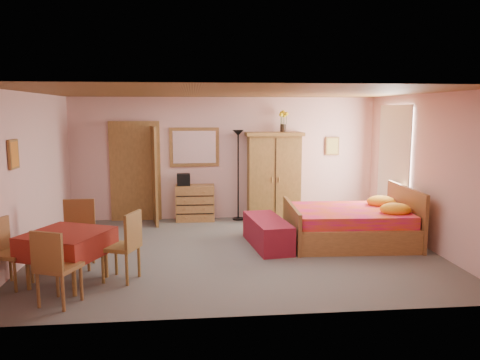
{
  "coord_description": "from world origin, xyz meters",
  "views": [
    {
      "loc": [
        -0.69,
        -7.49,
        2.3
      ],
      "look_at": [
        0.1,
        0.3,
        1.15
      ],
      "focal_mm": 35.0,
      "sensor_mm": 36.0,
      "label": 1
    }
  ],
  "objects": [
    {
      "name": "wall_mirror",
      "position": [
        -0.65,
        2.49,
        1.55
      ],
      "size": [
        1.05,
        0.08,
        0.83
      ],
      "primitive_type": "cube",
      "rotation": [
        0.0,
        0.0,
        0.02
      ],
      "color": "silver",
      "rests_on": "wall_back"
    },
    {
      "name": "chair_north",
      "position": [
        -2.4,
        -0.58,
        0.5
      ],
      "size": [
        0.46,
        0.46,
        1.0
      ],
      "primitive_type": "cube",
      "rotation": [
        0.0,
        0.0,
        3.16
      ],
      "color": "#955E32",
      "rests_on": "floor"
    },
    {
      "name": "wall_left",
      "position": [
        -3.25,
        0.0,
        1.3
      ],
      "size": [
        0.1,
        5.0,
        2.6
      ],
      "primitive_type": "cube",
      "color": "#DEA8A1",
      "rests_on": "floor"
    },
    {
      "name": "wall_back",
      "position": [
        0.0,
        2.5,
        1.3
      ],
      "size": [
        6.5,
        0.1,
        2.6
      ],
      "primitive_type": "cube",
      "color": "#DEA8A1",
      "rests_on": "floor"
    },
    {
      "name": "stereo",
      "position": [
        -0.89,
        2.26,
        0.89
      ],
      "size": [
        0.28,
        0.21,
        0.25
      ],
      "primitive_type": "cube",
      "rotation": [
        0.0,
        0.0,
        0.06
      ],
      "color": "black",
      "rests_on": "chest_of_drawers"
    },
    {
      "name": "chair_west",
      "position": [
        -3.08,
        -1.28,
        0.46
      ],
      "size": [
        0.52,
        0.52,
        0.91
      ],
      "primitive_type": "cube",
      "rotation": [
        0.0,
        0.0,
        -1.89
      ],
      "color": "#9F6B35",
      "rests_on": "floor"
    },
    {
      "name": "dining_table",
      "position": [
        -2.38,
        -1.24,
        0.36
      ],
      "size": [
        1.27,
        1.27,
        0.71
      ],
      "primitive_type": "cube",
      "rotation": [
        0.0,
        0.0,
        -0.41
      ],
      "color": "maroon",
      "rests_on": "floor"
    },
    {
      "name": "wardrobe",
      "position": [
        1.01,
        2.2,
        0.93
      ],
      "size": [
        1.2,
        0.63,
        1.87
      ],
      "primitive_type": "cube",
      "rotation": [
        0.0,
        0.0,
        -0.02
      ],
      "color": "olive",
      "rests_on": "floor"
    },
    {
      "name": "floor",
      "position": [
        0.0,
        0.0,
        0.0
      ],
      "size": [
        6.5,
        6.5,
        0.0
      ],
      "primitive_type": "plane",
      "color": "#635D57",
      "rests_on": "ground"
    },
    {
      "name": "bench",
      "position": [
        0.57,
        0.24,
        0.24
      ],
      "size": [
        0.7,
        1.49,
        0.48
      ],
      "primitive_type": "cube",
      "rotation": [
        0.0,
        0.0,
        0.12
      ],
      "color": "maroon",
      "rests_on": "floor"
    },
    {
      "name": "wall_front",
      "position": [
        0.0,
        -2.5,
        1.3
      ],
      "size": [
        6.5,
        0.1,
        2.6
      ],
      "primitive_type": "cube",
      "color": "#DEA8A1",
      "rests_on": "floor"
    },
    {
      "name": "sunflower_vase",
      "position": [
        1.22,
        2.31,
        2.1
      ],
      "size": [
        0.19,
        0.19,
        0.45
      ],
      "primitive_type": "cube",
      "rotation": [
        0.0,
        0.0,
        -0.04
      ],
      "color": "yellow",
      "rests_on": "wardrobe"
    },
    {
      "name": "chair_east",
      "position": [
        -1.69,
        -1.18,
        0.48
      ],
      "size": [
        0.56,
        0.56,
        0.96
      ],
      "primitive_type": "cube",
      "rotation": [
        0.0,
        0.0,
        1.22
      ],
      "color": "olive",
      "rests_on": "floor"
    },
    {
      "name": "ceiling",
      "position": [
        0.0,
        0.0,
        2.6
      ],
      "size": [
        6.5,
        6.5,
        0.0
      ],
      "primitive_type": "plane",
      "rotation": [
        3.14,
        0.0,
        0.0
      ],
      "color": "brown",
      "rests_on": "wall_back"
    },
    {
      "name": "chair_south",
      "position": [
        -2.3,
        -1.93,
        0.47
      ],
      "size": [
        0.56,
        0.56,
        0.94
      ],
      "primitive_type": "cube",
      "rotation": [
        0.0,
        0.0,
        -0.4
      ],
      "color": "#955F32",
      "rests_on": "floor"
    },
    {
      "name": "floor_lamp",
      "position": [
        0.26,
        2.28,
        0.96
      ],
      "size": [
        0.31,
        0.31,
        1.92
      ],
      "primitive_type": "cube",
      "rotation": [
        0.0,
        0.0,
        0.35
      ],
      "color": "black",
      "rests_on": "floor"
    },
    {
      "name": "picture_back",
      "position": [
        2.35,
        2.47,
        1.55
      ],
      "size": [
        0.3,
        0.04,
        0.4
      ],
      "primitive_type": "cube",
      "color": "#D8BF59",
      "rests_on": "wall_back"
    },
    {
      "name": "bed",
      "position": [
        2.03,
        0.33,
        0.49
      ],
      "size": [
        2.21,
        1.78,
        0.99
      ],
      "primitive_type": "cube",
      "rotation": [
        0.0,
        0.0,
        -0.05
      ],
      "color": "#D91568",
      "rests_on": "floor"
    },
    {
      "name": "chest_of_drawers",
      "position": [
        -0.65,
        2.28,
        0.38
      ],
      "size": [
        0.82,
        0.42,
        0.76
      ],
      "primitive_type": "cube",
      "rotation": [
        0.0,
        0.0,
        -0.02
      ],
      "color": "#A26936",
      "rests_on": "floor"
    },
    {
      "name": "doorway",
      "position": [
        -1.9,
        2.47,
        1.02
      ],
      "size": [
        1.06,
        0.12,
        2.15
      ],
      "primitive_type": "cube",
      "color": "#9E6B35",
      "rests_on": "floor"
    },
    {
      "name": "window",
      "position": [
        3.21,
        1.2,
        1.45
      ],
      "size": [
        0.08,
        1.4,
        1.95
      ],
      "primitive_type": "cube",
      "color": "white",
      "rests_on": "wall_right"
    },
    {
      "name": "wall_right",
      "position": [
        3.25,
        0.0,
        1.3
      ],
      "size": [
        0.1,
        5.0,
        2.6
      ],
      "primitive_type": "cube",
      "color": "#DEA8A1",
      "rests_on": "floor"
    },
    {
      "name": "picture_left",
      "position": [
        -3.22,
        -0.6,
        1.7
      ],
      "size": [
        0.04,
        0.32,
        0.42
      ],
      "primitive_type": "cube",
      "color": "orange",
      "rests_on": "wall_left"
    }
  ]
}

